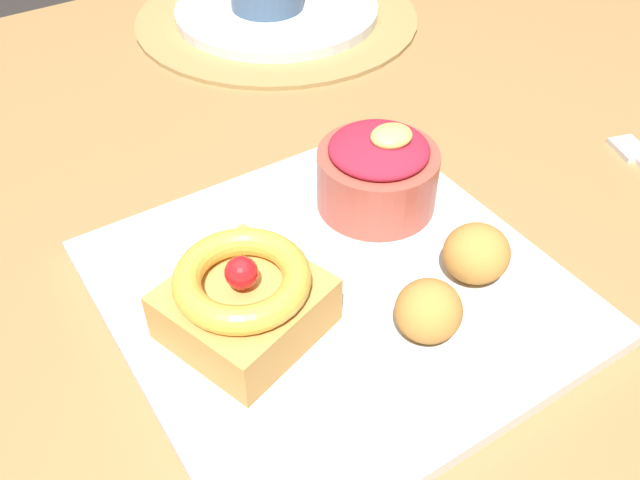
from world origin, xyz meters
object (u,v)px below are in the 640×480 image
Objects in this scene: cake_slice at (244,299)px; berry_ramekin at (378,172)px; fritter_front at (476,253)px; front_plate at (335,290)px; back_plate at (277,10)px; fritter_middle at (429,311)px.

cake_slice is 0.16m from berry_ramekin.
berry_ramekin is 0.10m from fritter_front.
cake_slice reaches higher than front_plate.
back_plate is (0.20, 0.42, 0.01)m from front_plate.
berry_ramekin is 1.98× the size of fritter_front.
fritter_middle is (0.03, -0.07, 0.03)m from front_plate.
berry_ramekin reaches higher than fritter_middle.
cake_slice is 1.22× the size of berry_ramekin.
back_plate is at bearing 77.14° from fritter_front.
front_plate is 3.15× the size of berry_ramekin.
cake_slice is 2.40× the size of fritter_front.
fritter_middle is (-0.06, -0.02, 0.00)m from fritter_front.
berry_ramekin reaches higher than front_plate.
berry_ramekin is at bearing 21.55° from cake_slice.
back_plate is (0.17, 0.49, -0.02)m from fritter_middle.
berry_ramekin is at bearing 67.73° from fritter_middle.
fritter_front is (0.09, -0.05, 0.03)m from front_plate.
berry_ramekin is 0.14m from fritter_middle.
cake_slice is at bearing -179.21° from front_plate.
fritter_middle is (-0.05, -0.13, -0.01)m from berry_ramekin.
cake_slice is 2.61× the size of fritter_middle.
front_plate is at bearing 110.96° from fritter_middle.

